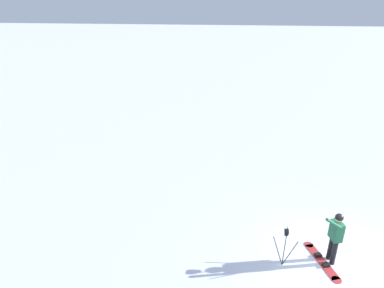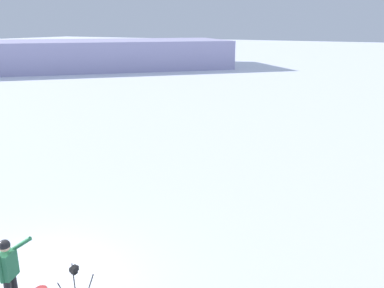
% 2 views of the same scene
% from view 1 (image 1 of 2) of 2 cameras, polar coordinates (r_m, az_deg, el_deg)
% --- Properties ---
extents(ground_plane, '(300.00, 300.00, 0.00)m').
position_cam_1_polar(ground_plane, '(11.13, 25.52, -20.37)').
color(ground_plane, white).
extents(snowboarder, '(0.65, 0.62, 1.78)m').
position_cam_1_polar(snowboarder, '(10.78, 24.26, -14.26)').
color(snowboarder, black).
rests_on(snowboarder, ground_plane).
extents(snowboard, '(0.88, 1.69, 0.10)m').
position_cam_1_polar(snowboard, '(11.31, 22.14, -18.73)').
color(snowboard, '#B23333').
rests_on(snowboard, ground_plane).
extents(camera_tripod, '(0.71, 0.66, 1.30)m').
position_cam_1_polar(camera_tripod, '(10.24, 16.33, -16.20)').
color(camera_tripod, '#262628').
rests_on(camera_tripod, ground_plane).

